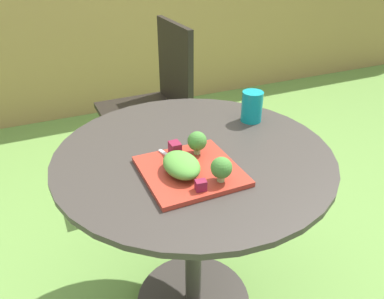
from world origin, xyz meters
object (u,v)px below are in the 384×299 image
salad_plate (190,171)px  drinking_glass (252,108)px  fork (179,163)px  patio_chair (157,94)px

salad_plate → drinking_glass: (0.33, 0.22, 0.04)m
drinking_glass → fork: 0.40m
drinking_glass → fork: size_ratio=0.70×
patio_chair → fork: size_ratio=5.90×
patio_chair → fork: (-0.28, -1.01, 0.20)m
patio_chair → drinking_glass: 0.86m
salad_plate → drinking_glass: size_ratio=2.39×
patio_chair → drinking_glass: bearing=-85.2°
salad_plate → fork: 0.04m
salad_plate → drinking_glass: bearing=33.4°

